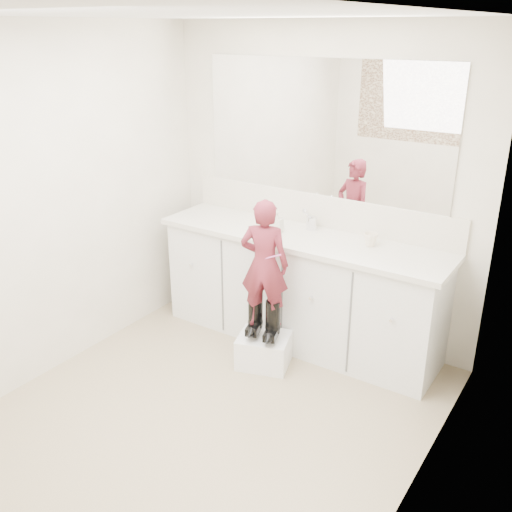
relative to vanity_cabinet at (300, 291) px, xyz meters
The scene contains 17 objects.
floor 1.30m from the vanity_cabinet, 90.00° to the right, with size 3.00×3.00×0.00m, color #8D7A5C.
ceiling 2.32m from the vanity_cabinet, 90.00° to the right, with size 3.00×3.00×0.00m, color white.
wall_back 0.82m from the vanity_cabinet, 90.00° to the left, with size 2.60×2.60×0.00m, color beige.
wall_left 1.95m from the vanity_cabinet, 136.70° to the right, with size 3.00×3.00×0.00m, color beige.
wall_right 1.95m from the vanity_cabinet, 43.30° to the right, with size 3.00×3.00×0.00m, color beige.
vanity_cabinet is the anchor object (origin of this frame).
countertop 0.45m from the vanity_cabinet, 90.00° to the right, with size 2.28×0.58×0.04m, color beige.
backsplash 0.64m from the vanity_cabinet, 90.00° to the left, with size 2.28×0.03×0.25m, color beige.
mirror 1.24m from the vanity_cabinet, 90.00° to the left, with size 2.00×0.02×1.00m, color white.
faucet 0.54m from the vanity_cabinet, 90.00° to the left, with size 0.08×0.08×0.10m, color silver.
cup 0.73m from the vanity_cabinet, ahead, with size 0.10×0.10×0.09m, color beige.
soap_bottle 0.58m from the vanity_cabinet, 163.73° to the right, with size 0.07×0.08×0.16m, color beige.
step_stool 0.57m from the vanity_cabinet, 93.47° to the right, with size 0.37×0.31×0.24m, color white.
boot_left 0.49m from the vanity_cabinet, 102.33° to the right, with size 0.11×0.21×0.31m, color black, non-canonical shape.
boot_right 0.48m from the vanity_cabinet, 84.44° to the right, with size 0.11×0.21×0.31m, color black, non-canonical shape.
toddler 0.61m from the vanity_cabinet, 93.47° to the right, with size 0.34×0.23×0.94m, color #AD3542.
toothbrush 0.68m from the vanity_cabinet, 85.25° to the right, with size 0.01×0.01×0.14m, color #CF5099.
Camera 1 is at (1.93, -2.33, 2.35)m, focal length 40.00 mm.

